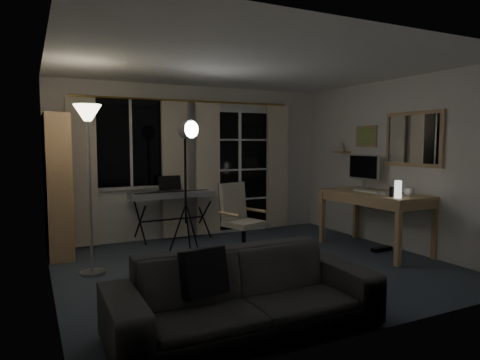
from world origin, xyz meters
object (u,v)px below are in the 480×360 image
torchiere_lamp (88,138)px  mug (409,191)px  bookshelf (55,189)px  desk (375,199)px  studio_light (188,145)px  office_chair (238,214)px  sofa (245,280)px  monitor (364,168)px  keyboard_piano (172,196)px

torchiere_lamp → mug: torchiere_lamp is taller
bookshelf → desk: (4.00, -1.63, -0.18)m
studio_light → mug: 2.95m
torchiere_lamp → mug: size_ratio=14.39×
torchiere_lamp → desk: 3.83m
bookshelf → mug: bookshelf is taller
torchiere_lamp → office_chair: (1.82, -0.08, -0.97)m
torchiere_lamp → sofa: (0.89, -2.12, -1.13)m
torchiere_lamp → studio_light: bearing=15.1°
monitor → sofa: 3.66m
desk → mug: size_ratio=11.57×
torchiere_lamp → office_chair: size_ratio=1.97×
office_chair → mug: 2.24m
office_chair → desk: bearing=-33.0°
torchiere_lamp → office_chair: torchiere_lamp is taller
office_chair → monitor: (2.07, -0.07, 0.55)m
desk → bookshelf: bearing=155.9°
keyboard_piano → sofa: bearing=-99.2°
studio_light → sofa: (-0.41, -2.47, -1.05)m
bookshelf → mug: bearing=-28.1°
studio_light → mug: (2.50, -1.45, -0.59)m
bookshelf → monitor: 4.37m
office_chair → mug: office_chair is taller
desk → monitor: size_ratio=2.63×
office_chair → desk: office_chair is taller
studio_light → keyboard_piano: bearing=64.0°
torchiere_lamp → office_chair: 2.06m
desk → torchiere_lamp: bearing=168.8°
studio_light → office_chair: 1.13m
keyboard_piano → sofa: (-0.42, -3.25, -0.29)m
office_chair → monitor: 2.14m
monitor → office_chair: bearing=176.2°
studio_light → desk: (2.40, -0.95, -0.76)m
bookshelf → desk: bearing=-22.8°
bookshelf → desk: size_ratio=1.21×
keyboard_piano → office_chair: bearing=-68.9°
keyboard_piano → desk: (2.38, -1.72, 0.01)m
studio_light → monitor: 2.67m
studio_light → torchiere_lamp: bearing=170.4°
keyboard_piano → mug: (2.48, -2.22, 0.17)m
office_chair → mug: (1.97, -1.02, 0.31)m
torchiere_lamp → sofa: size_ratio=0.89×
torchiere_lamp → studio_light: (1.29, 0.35, -0.08)m
keyboard_piano → studio_light: studio_light is taller
sofa → monitor: bearing=33.9°
monitor → mug: 0.98m
monitor → keyboard_piano: bearing=151.8°
desk → sofa: bearing=-153.5°
torchiere_lamp → office_chair: bearing=-2.7°
keyboard_piano → sofa: size_ratio=0.60×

